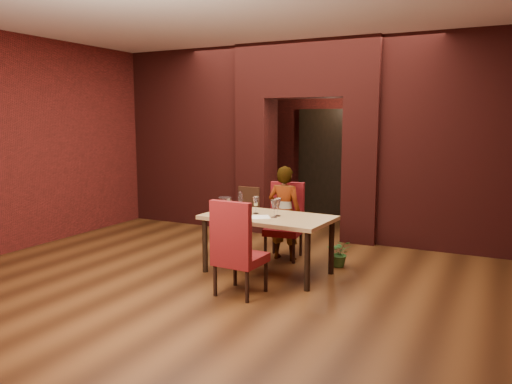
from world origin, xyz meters
TOP-DOWN VIEW (x-y plane):
  - floor at (0.00, 0.00)m, footprint 8.00×8.00m
  - ceiling at (0.00, 0.00)m, footprint 7.00×8.00m
  - wall_back at (0.00, 4.00)m, footprint 7.00×0.04m
  - wall_left at (-3.50, 0.00)m, footprint 0.04×8.00m
  - pillar_left at (-0.95, 2.00)m, footprint 0.55×0.55m
  - pillar_right at (0.95, 2.00)m, footprint 0.55×0.55m
  - lintel at (0.00, 2.00)m, footprint 2.45×0.55m
  - wing_wall_left at (-2.36, 2.00)m, footprint 2.28×0.35m
  - wing_wall_right at (2.36, 2.00)m, footprint 2.28×0.35m
  - vent_panel at (-0.95, 1.71)m, footprint 0.40×0.03m
  - rear_door at (-0.40, 3.94)m, footprint 0.90×0.08m
  - rear_door_frame at (-0.40, 3.90)m, footprint 1.02×0.04m
  - dining_table at (0.33, -0.24)m, footprint 1.64×0.99m
  - chair_far at (0.24, 0.48)m, footprint 0.55×0.55m
  - chair_near at (0.39, -1.07)m, footprint 0.52×0.52m
  - person_seated at (0.27, 0.44)m, footprint 0.49×0.33m
  - wine_glass_a at (0.13, -0.18)m, footprint 0.09×0.09m
  - wine_glass_b at (0.45, -0.21)m, footprint 0.09×0.09m
  - wine_glass_c at (0.46, -0.31)m, footprint 0.09×0.09m
  - tasting_sheet at (0.25, -0.40)m, footprint 0.41×0.38m
  - wine_bucket at (-0.22, -0.37)m, footprint 0.17×0.17m
  - water_bottle at (-0.14, -0.10)m, footprint 0.06×0.06m
  - potted_plant at (1.07, 0.45)m, footprint 0.40×0.36m

SIDE VIEW (x-z plane):
  - floor at x=0.00m, z-range 0.00..0.00m
  - potted_plant at x=1.07m, z-range 0.00..0.37m
  - dining_table at x=0.33m, z-range 0.00..0.75m
  - chair_far at x=0.24m, z-range 0.00..1.06m
  - chair_near at x=0.39m, z-range 0.00..1.09m
  - vent_panel at x=-0.95m, z-range 0.30..0.80m
  - person_seated at x=0.27m, z-range 0.00..1.32m
  - tasting_sheet at x=0.25m, z-range 0.75..0.75m
  - wine_bucket at x=-0.22m, z-range 0.75..0.96m
  - wine_glass_a at x=0.13m, z-range 0.75..0.97m
  - wine_glass_c at x=0.46m, z-range 0.75..0.97m
  - wine_glass_b at x=0.45m, z-range 0.75..0.97m
  - water_bottle at x=-0.14m, z-range 0.75..1.01m
  - rear_door at x=-0.40m, z-range 0.00..2.10m
  - rear_door_frame at x=-0.40m, z-range -0.06..2.16m
  - pillar_left at x=-0.95m, z-range 0.00..2.30m
  - pillar_right at x=0.95m, z-range 0.00..2.30m
  - wall_back at x=0.00m, z-range 0.00..3.20m
  - wall_left at x=-3.50m, z-range 0.00..3.20m
  - wing_wall_left at x=-2.36m, z-range 0.00..3.20m
  - wing_wall_right at x=2.36m, z-range 0.00..3.20m
  - lintel at x=0.00m, z-range 2.30..3.20m
  - ceiling at x=0.00m, z-range 3.18..3.22m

